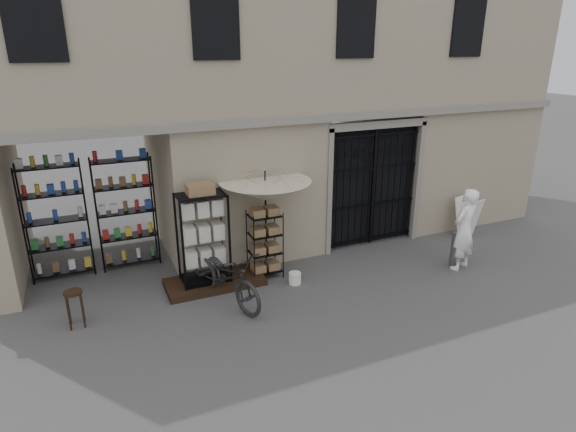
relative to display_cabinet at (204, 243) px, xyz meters
name	(u,v)px	position (x,y,z in m)	size (l,w,h in m)	color
ground	(353,296)	(2.58, -1.56, -0.98)	(80.00, 80.00, 0.00)	#26262A
main_building	(275,54)	(2.58, 2.44, 3.52)	(14.00, 4.00, 9.00)	gray
shop_recess	(94,213)	(-1.92, 1.24, 0.52)	(3.00, 1.70, 3.00)	black
shop_shelving	(92,217)	(-1.97, 1.74, 0.27)	(2.70, 0.50, 2.50)	black
iron_gate	(369,185)	(4.33, 0.72, 0.52)	(2.50, 0.21, 3.00)	black
step_platform	(215,282)	(0.18, -0.01, -0.91)	(2.00, 0.90, 0.15)	black
display_cabinet	(204,243)	(0.00, 0.00, 0.00)	(0.98, 0.66, 2.01)	black
wire_rack	(265,245)	(1.30, -0.03, -0.26)	(0.68, 0.50, 1.48)	black
market_umbrella	(265,185)	(1.40, 0.16, 0.99)	(2.04, 2.07, 2.75)	black
white_bucket	(295,278)	(1.74, -0.62, -0.86)	(0.26, 0.26, 0.25)	silver
bicycle	(227,301)	(0.21, -0.76, -0.98)	(0.74, 1.11, 2.12)	black
wooden_stool	(75,308)	(-2.47, -0.51, -0.62)	(0.33, 0.33, 0.68)	black
steel_bollard	(454,249)	(5.39, -1.24, -0.59)	(0.14, 0.14, 0.79)	slate
shopkeeper	(459,268)	(5.42, -1.42, -0.98)	(0.67, 1.85, 0.44)	white
easel_sign	(467,217)	(6.90, -0.03, -0.45)	(0.61, 0.66, 1.02)	silver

